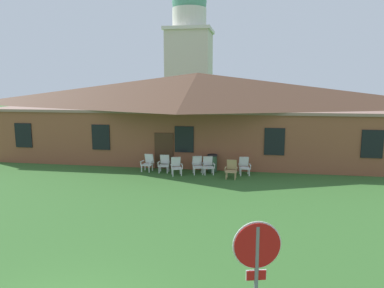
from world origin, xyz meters
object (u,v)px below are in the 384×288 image
object	(u,v)px
lawn_chair_by_porch	(148,162)
trash_bin	(212,163)
lawn_chair_middle	(198,165)
lawn_chair_far_side	(231,169)
lawn_chair_near_door	(164,163)
lawn_chair_left_end	(176,166)
stop_sign	(256,268)
lawn_chair_right_end	(208,165)
lawn_chair_under_eave	(244,166)

from	to	relation	value
lawn_chair_by_porch	trash_bin	world-z (taller)	trash_bin
lawn_chair_middle	lawn_chair_far_side	world-z (taller)	same
lawn_chair_near_door	lawn_chair_left_end	bearing A→B (deg)	-33.20
stop_sign	trash_bin	world-z (taller)	stop_sign
lawn_chair_by_porch	lawn_chair_middle	world-z (taller)	same
stop_sign	trash_bin	xyz separation A→B (m)	(-2.30, 14.41, -1.44)
stop_sign	lawn_chair_left_end	distance (m)	14.08
stop_sign	lawn_chair_far_side	xyz separation A→B (m)	(-1.16, 13.14, -1.44)
lawn_chair_near_door	lawn_chair_left_end	xyz separation A→B (m)	(0.79, -0.52, 0.00)
lawn_chair_near_door	lawn_chair_right_end	distance (m)	2.49
lawn_chair_middle	lawn_chair_by_porch	bearing A→B (deg)	177.60
stop_sign	lawn_chair_left_end	world-z (taller)	stop_sign
lawn_chair_by_porch	lawn_chair_right_end	world-z (taller)	same
lawn_chair_far_side	lawn_chair_near_door	bearing A→B (deg)	168.70
lawn_chair_under_eave	trash_bin	distance (m)	1.83
lawn_chair_under_eave	lawn_chair_near_door	bearing A→B (deg)	-178.37
trash_bin	stop_sign	bearing A→B (deg)	-80.91
lawn_chair_by_porch	lawn_chair_right_end	distance (m)	3.46
lawn_chair_near_door	lawn_chair_middle	xyz separation A→B (m)	(1.90, -0.05, 0.00)
lawn_chair_far_side	lawn_chair_under_eave	xyz separation A→B (m)	(0.65, 0.88, 0.00)
stop_sign	lawn_chair_left_end	xyz separation A→B (m)	(-4.16, 13.37, -1.44)
stop_sign	lawn_chair_under_eave	world-z (taller)	stop_sign
stop_sign	lawn_chair_by_porch	xyz separation A→B (m)	(-5.93, 13.96, -1.44)
lawn_chair_right_end	lawn_chair_under_eave	bearing A→B (deg)	4.75
lawn_chair_left_end	lawn_chair_right_end	world-z (taller)	same
lawn_chair_middle	lawn_chair_far_side	xyz separation A→B (m)	(1.90, -0.71, 0.00)
lawn_chair_by_porch	trash_bin	distance (m)	3.65
lawn_chair_by_porch	lawn_chair_left_end	distance (m)	1.86
lawn_chair_left_end	lawn_chair_middle	world-z (taller)	same
lawn_chair_left_end	trash_bin	world-z (taller)	trash_bin
trash_bin	lawn_chair_by_porch	bearing A→B (deg)	-172.96
lawn_chair_by_porch	lawn_chair_middle	size ratio (longest dim) A/B	1.00
lawn_chair_right_end	lawn_chair_far_side	size ratio (longest dim) A/B	1.00
lawn_chair_left_end	lawn_chair_middle	bearing A→B (deg)	23.10
stop_sign	trash_bin	size ratio (longest dim) A/B	2.78
lawn_chair_right_end	trash_bin	distance (m)	0.58
lawn_chair_left_end	lawn_chair_far_side	bearing A→B (deg)	-4.54
lawn_chair_near_door	lawn_chair_right_end	world-z (taller)	same
lawn_chair_under_eave	lawn_chair_middle	bearing A→B (deg)	-176.05
lawn_chair_near_door	lawn_chair_left_end	world-z (taller)	same
lawn_chair_by_porch	lawn_chair_far_side	xyz separation A→B (m)	(4.76, -0.83, 0.00)
stop_sign	lawn_chair_by_porch	size ratio (longest dim) A/B	2.85
lawn_chair_under_eave	trash_bin	xyz separation A→B (m)	(-1.79, 0.39, -0.00)
lawn_chair_left_end	trash_bin	xyz separation A→B (m)	(1.86, 1.04, -0.00)
trash_bin	lawn_chair_under_eave	bearing A→B (deg)	-12.37
lawn_chair_middle	lawn_chair_right_end	size ratio (longest dim) A/B	1.00
stop_sign	lawn_chair_by_porch	world-z (taller)	stop_sign
lawn_chair_by_porch	lawn_chair_middle	distance (m)	2.87
lawn_chair_left_end	lawn_chair_near_door	bearing A→B (deg)	146.80
lawn_chair_by_porch	lawn_chair_left_end	world-z (taller)	same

